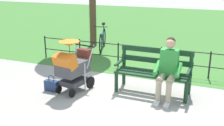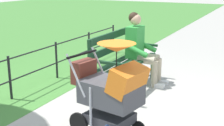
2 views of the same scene
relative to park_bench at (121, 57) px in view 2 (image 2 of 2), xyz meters
name	(u,v)px [view 2 (image 2 of 2)]	position (x,y,z in m)	size (l,w,h in m)	color
ground_plane	(108,101)	(0.71, 0.12, -0.53)	(60.00, 60.00, 0.00)	#ADA89E
park_bench	(121,57)	(0.00, 0.00, 0.00)	(1.61, 0.62, 0.96)	#193D23
person_on_bench	(141,46)	(-0.34, 0.22, 0.15)	(0.54, 0.74, 1.28)	tan
stroller	(111,89)	(1.65, 0.64, 0.07)	(0.64, 0.95, 1.15)	black
park_fence	(35,65)	(0.71, -1.29, -0.11)	(6.07, 0.04, 0.70)	black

